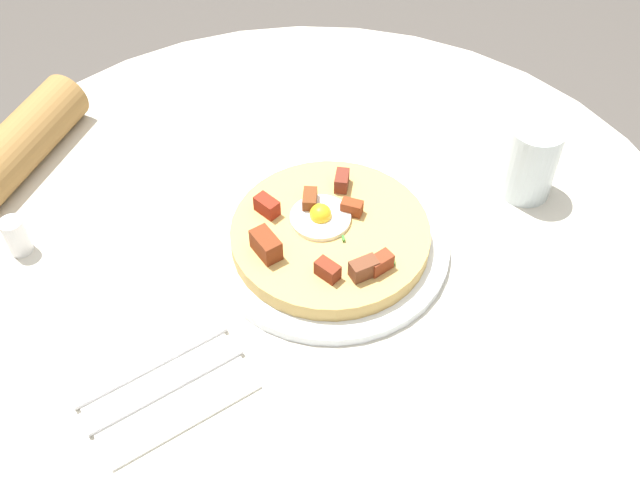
# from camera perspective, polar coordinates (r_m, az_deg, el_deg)

# --- Properties ---
(dining_table) EXTENTS (0.99, 0.99, 0.73)m
(dining_table) POSITION_cam_1_polar(r_m,az_deg,el_deg) (1.07, -0.73, -6.96)
(dining_table) COLOR beige
(dining_table) RESTS_ON ground_plane
(pizza_plate) EXTENTS (0.29, 0.29, 0.01)m
(pizza_plate) POSITION_cam_1_polar(r_m,az_deg,el_deg) (0.93, 0.83, -0.53)
(pizza_plate) COLOR white
(pizza_plate) RESTS_ON dining_table
(breakfast_pizza) EXTENTS (0.24, 0.24, 0.05)m
(breakfast_pizza) POSITION_cam_1_polar(r_m,az_deg,el_deg) (0.92, 0.74, 0.25)
(breakfast_pizza) COLOR tan
(breakfast_pizza) RESTS_ON pizza_plate
(napkin) EXTENTS (0.19, 0.21, 0.00)m
(napkin) POSITION_cam_1_polar(r_m,az_deg,el_deg) (0.84, -11.93, -10.10)
(napkin) COLOR white
(napkin) RESTS_ON dining_table
(fork) EXTENTS (0.07, 0.17, 0.00)m
(fork) POSITION_cam_1_polar(r_m,az_deg,el_deg) (0.85, -12.50, -9.05)
(fork) COLOR silver
(fork) RESTS_ON napkin
(knife) EXTENTS (0.07, 0.17, 0.00)m
(knife) POSITION_cam_1_polar(r_m,az_deg,el_deg) (0.83, -11.43, -10.83)
(knife) COLOR silver
(knife) RESTS_ON napkin
(water_glass) EXTENTS (0.07, 0.07, 0.10)m
(water_glass) POSITION_cam_1_polar(r_m,az_deg,el_deg) (1.01, 15.53, 5.76)
(water_glass) COLOR silver
(water_glass) RESTS_ON dining_table
(salt_shaker) EXTENTS (0.03, 0.03, 0.05)m
(salt_shaker) POSITION_cam_1_polar(r_m,az_deg,el_deg) (0.99, -21.82, 0.27)
(salt_shaker) COLOR white
(salt_shaker) RESTS_ON dining_table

